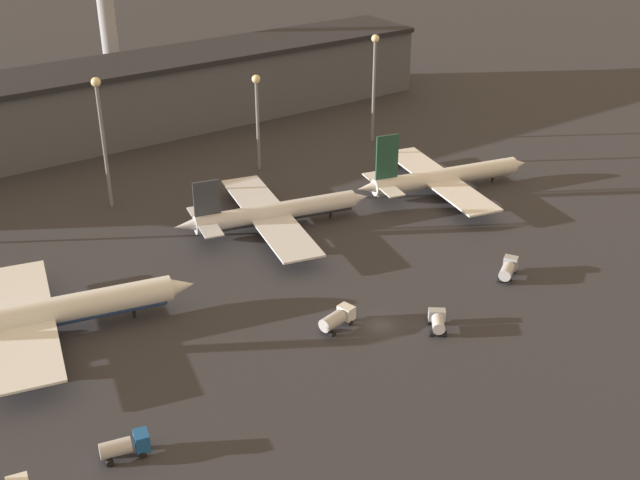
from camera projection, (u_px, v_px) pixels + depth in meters
ground at (381, 326)px, 119.62m from camera, size 600.00×600.00×0.00m
terminal_building at (118, 101)px, 188.67m from camera, size 164.38×20.94×17.61m
airplane_0 at (32, 316)px, 115.25m from camera, size 47.08×35.39×13.36m
airplane_1 at (274, 213)px, 147.44m from camera, size 37.35×37.82×11.40m
airplane_2 at (443, 177)px, 162.71m from camera, size 38.79×36.15×13.77m
service_vehicle_0 at (508, 269)px, 131.63m from camera, size 5.76×4.66×2.95m
service_vehicle_2 at (438, 321)px, 117.99m from camera, size 4.73×5.11×2.52m
service_vehicle_3 at (125, 446)px, 93.93m from camera, size 6.05×3.26×2.95m
service_vehicle_4 at (337, 319)px, 118.25m from camera, size 6.32×3.59×2.83m
lamp_post_1 at (102, 127)px, 149.97m from camera, size 1.80×1.80×25.82m
lamp_post_2 at (257, 109)px, 168.25m from camera, size 1.80×1.80×20.93m
lamp_post_3 at (374, 75)px, 182.91m from camera, size 1.80×1.80×25.15m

